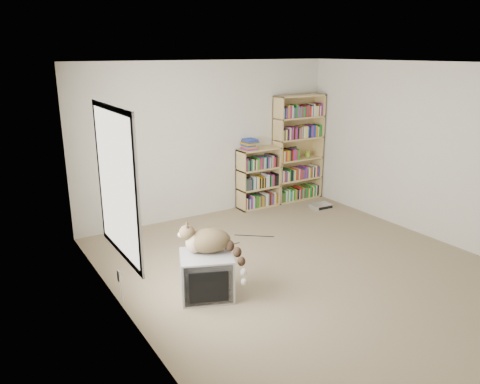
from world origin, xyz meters
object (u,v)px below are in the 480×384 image
crt_tv (207,275)px  bookcase_short (258,180)px  cat (214,245)px  bookcase_tall (297,151)px  dvd_player (321,206)px

crt_tv → bookcase_short: (2.24, 2.31, 0.24)m
cat → bookcase_tall: bearing=60.5°
crt_tv → dvd_player: bearing=50.1°
crt_tv → cat: 0.36m
bookcase_tall → dvd_player: 1.09m
crt_tv → cat: cat is taller
cat → dvd_player: 3.48m
bookcase_tall → dvd_player: bearing=-87.7°
bookcase_tall → dvd_player: (0.03, -0.67, -0.86)m
crt_tv → cat: (0.09, -0.01, 0.35)m
cat → bookcase_short: (2.15, 2.31, -0.11)m
crt_tv → cat: size_ratio=0.99×
crt_tv → bookcase_tall: bookcase_tall is taller
cat → bookcase_tall: (2.99, 2.31, 0.31)m
dvd_player → bookcase_short: bearing=146.3°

